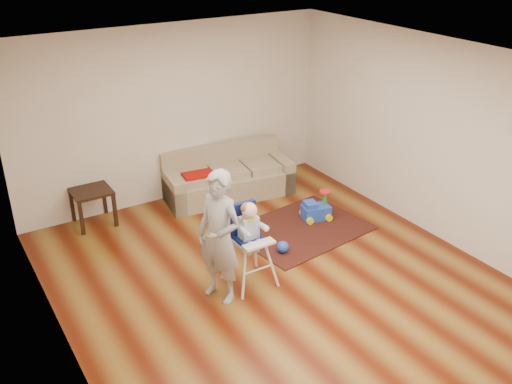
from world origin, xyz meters
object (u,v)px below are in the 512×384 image
adult (219,237)px  ride_on_toy (316,205)px  high_chair (249,245)px  sofa (228,173)px  side_table (93,207)px  toy_ball (283,247)px

adult → ride_on_toy: bearing=92.2°
high_chair → sofa: bearing=66.9°
sofa → high_chair: high_chair is taller
ride_on_toy → high_chair: (-1.67, -0.87, 0.29)m
side_table → toy_ball: 2.83m
sofa → high_chair: size_ratio=1.91×
toy_ball → sofa: bearing=82.8°
adult → sofa: bearing=127.1°
side_table → adult: size_ratio=0.34×
ride_on_toy → high_chair: 1.91m
sofa → toy_ball: sofa is taller
side_table → high_chair: bearing=-65.1°
sofa → toy_ball: size_ratio=12.98×
sofa → high_chair: 2.46m
sofa → side_table: sofa is taller
high_chair → adult: adult is taller
adult → high_chair: bearing=77.0°
side_table → sofa: bearing=-5.8°
side_table → ride_on_toy: side_table is taller
high_chair → toy_ball: bearing=25.6°
ride_on_toy → high_chair: size_ratio=0.40×
ride_on_toy → adult: (-2.10, -0.94, 0.57)m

